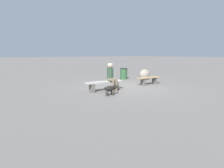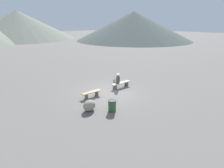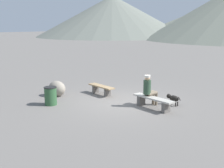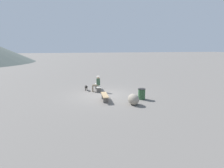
% 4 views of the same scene
% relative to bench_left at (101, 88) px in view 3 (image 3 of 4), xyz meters
% --- Properties ---
extents(ground, '(210.00, 210.00, 0.06)m').
position_rel_bench_left_xyz_m(ground, '(1.52, -0.23, -0.34)').
color(ground, slate).
extents(bench_left, '(1.56, 0.47, 0.44)m').
position_rel_bench_left_xyz_m(bench_left, '(0.00, 0.00, 0.00)').
color(bench_left, '#605B56').
rests_on(bench_left, ground).
extents(bench_right, '(1.84, 0.48, 0.46)m').
position_rel_bench_left_xyz_m(bench_right, '(3.04, -0.02, 0.00)').
color(bench_right, '#605B56').
rests_on(bench_right, ground).
extents(seated_person, '(0.36, 0.67, 1.30)m').
position_rel_bench_left_xyz_m(seated_person, '(2.72, 0.11, 0.43)').
color(seated_person, '#2D4733').
rests_on(seated_person, ground).
extents(dog, '(0.67, 0.26, 0.44)m').
position_rel_bench_left_xyz_m(dog, '(3.32, 0.94, -0.01)').
color(dog, black).
rests_on(dog, ground).
extents(trash_bin, '(0.52, 0.52, 0.75)m').
position_rel_bench_left_xyz_m(trash_bin, '(-0.22, -2.60, 0.07)').
color(trash_bin, '#2D5633').
rests_on(trash_bin, ground).
extents(boulder, '(0.97, 0.79, 0.70)m').
position_rel_bench_left_xyz_m(boulder, '(-1.27, -1.61, 0.04)').
color(boulder, gray).
rests_on(boulder, ground).
extents(distant_peak_3, '(40.24, 40.24, 10.65)m').
position_rel_bench_left_xyz_m(distant_peak_3, '(-44.75, 44.52, 5.01)').
color(distant_peak_3, slate).
rests_on(distant_peak_3, ground).
extents(distant_peak_4, '(43.33, 43.33, 9.06)m').
position_rel_bench_left_xyz_m(distant_peak_4, '(-23.21, 61.60, 4.22)').
color(distant_peak_4, gray).
rests_on(distant_peak_4, ground).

